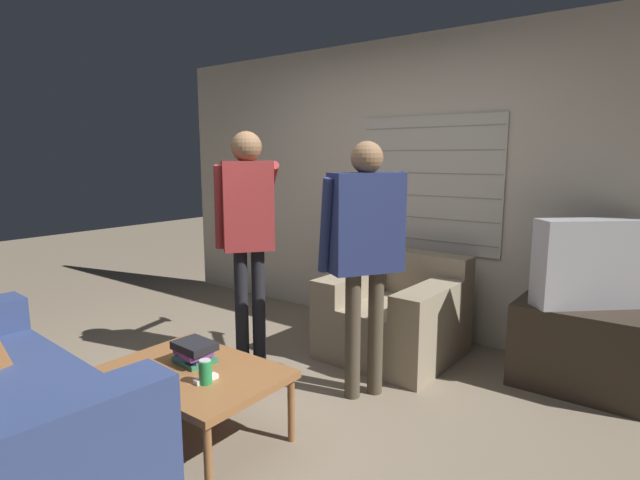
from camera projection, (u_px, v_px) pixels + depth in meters
name	position (u px, v px, depth m)	size (l,w,h in m)	color
ground_plane	(232.00, 411.00, 3.06)	(16.00, 16.00, 0.00)	#7F705B
wall_back	(397.00, 187.00, 4.44)	(5.20, 0.08, 2.55)	beige
armchair_beige	(396.00, 315.00, 3.92)	(0.95, 0.95, 0.78)	gray
coffee_table	(196.00, 376.00, 2.71)	(0.94, 0.66, 0.41)	brown
tv_stand	(583.00, 347.00, 3.34)	(0.84, 0.57, 0.57)	#33281E
tv	(590.00, 263.00, 3.25)	(0.66, 0.63, 0.58)	#B2B2B7
person_left_standing	(248.00, 220.00, 3.65)	(0.52, 0.73, 1.72)	black
person_right_standing	(365.00, 237.00, 3.12)	(0.60, 0.81, 1.64)	#4C4233
book_stack	(194.00, 352.00, 2.78)	(0.24, 0.20, 0.13)	#33754C
soda_can	(205.00, 372.00, 2.53)	(0.07, 0.07, 0.13)	#238E47
spare_remote	(206.00, 379.00, 2.56)	(0.05, 0.13, 0.02)	white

